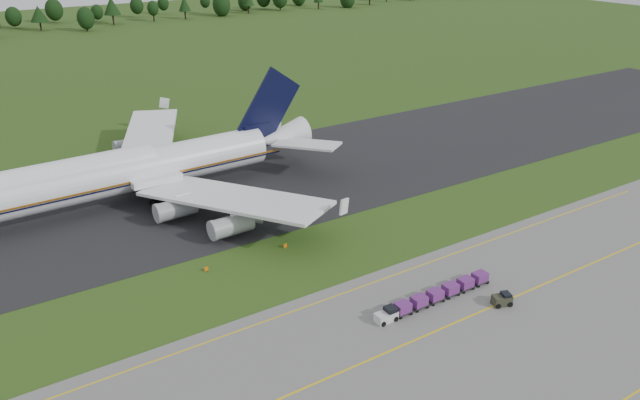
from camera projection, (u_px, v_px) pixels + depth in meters
ground at (294, 262)px, 83.98m from camera, size 600.00×600.00×0.00m
taxiway at (210, 192)px, 105.45m from camera, size 300.00×40.00×0.08m
apron_markings at (429, 373)px, 63.24m from camera, size 300.00×30.20×0.01m
tree_line at (4, 19)px, 249.37m from camera, size 529.13×22.26×11.93m
aircraft at (122, 172)px, 99.42m from camera, size 66.82×65.36×18.83m
baggage_train at (433, 296)px, 74.76m from camera, size 17.30×1.57×1.51m
utility_cart at (502, 300)px, 74.36m from camera, size 2.53×1.99×1.22m
edge_markers at (247, 257)px, 84.65m from camera, size 12.42×0.30×0.60m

